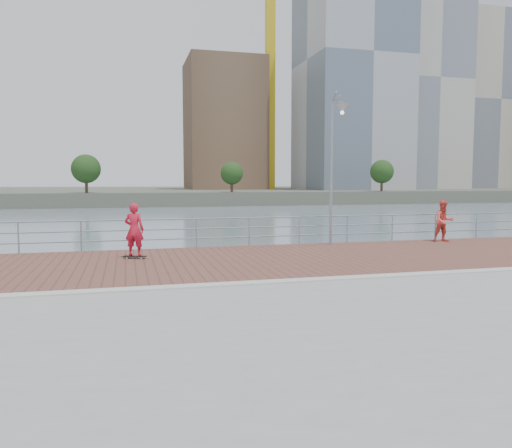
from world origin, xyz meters
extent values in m
plane|color=slate|center=(0.00, 0.00, -2.00)|extent=(400.00, 400.00, 0.00)
cube|color=gray|center=(0.00, -5.00, -1.00)|extent=(40.00, 24.00, 2.00)
cube|color=brown|center=(0.00, 3.60, 0.01)|extent=(40.00, 6.80, 0.02)
cube|color=#B7B5AD|center=(0.00, 0.00, 0.03)|extent=(40.00, 0.40, 0.06)
cube|color=#4C5142|center=(0.00, 122.50, -0.75)|extent=(320.00, 95.00, 2.50)
cylinder|color=#8C9EA8|center=(-7.18, 7.00, 0.55)|extent=(0.06, 0.06, 1.10)
cylinder|color=#8C9EA8|center=(-5.13, 7.00, 0.55)|extent=(0.06, 0.06, 1.10)
cylinder|color=#8C9EA8|center=(-3.08, 7.00, 0.55)|extent=(0.06, 0.06, 1.10)
cylinder|color=#8C9EA8|center=(-1.03, 7.00, 0.55)|extent=(0.06, 0.06, 1.10)
cylinder|color=#8C9EA8|center=(1.03, 7.00, 0.55)|extent=(0.06, 0.06, 1.10)
cylinder|color=#8C9EA8|center=(3.08, 7.00, 0.55)|extent=(0.06, 0.06, 1.10)
cylinder|color=#8C9EA8|center=(5.13, 7.00, 0.55)|extent=(0.06, 0.06, 1.10)
cylinder|color=#8C9EA8|center=(7.18, 7.00, 0.55)|extent=(0.06, 0.06, 1.10)
cylinder|color=#8C9EA8|center=(9.24, 7.00, 0.55)|extent=(0.06, 0.06, 1.10)
cylinder|color=#8C9EA8|center=(11.29, 7.00, 0.55)|extent=(0.06, 0.06, 1.10)
cylinder|color=#8C9EA8|center=(0.00, 7.00, 1.10)|extent=(39.00, 0.05, 0.05)
cylinder|color=#8C9EA8|center=(0.00, 7.00, 0.73)|extent=(39.00, 0.05, 0.05)
cylinder|color=#8C9EA8|center=(0.00, 7.00, 0.36)|extent=(39.00, 0.05, 0.05)
cylinder|color=gray|center=(4.20, 6.50, 2.79)|extent=(0.11, 0.11, 5.58)
cylinder|color=gray|center=(4.20, 6.04, 5.58)|extent=(0.07, 0.93, 0.07)
cone|color=#B2B2AD|center=(4.20, 5.57, 5.39)|extent=(0.41, 0.41, 0.33)
cube|color=black|center=(-3.32, 4.78, 0.09)|extent=(0.76, 0.42, 0.03)
cylinder|color=beige|center=(-3.57, 4.80, 0.05)|extent=(0.07, 0.05, 0.06)
cylinder|color=beige|center=(-3.12, 4.64, 0.05)|extent=(0.07, 0.05, 0.06)
cylinder|color=beige|center=(-3.52, 4.92, 0.05)|extent=(0.07, 0.05, 0.06)
cylinder|color=beige|center=(-3.07, 4.77, 0.05)|extent=(0.07, 0.05, 0.06)
imported|color=red|center=(-3.32, 4.78, 0.96)|extent=(0.72, 0.59, 1.71)
imported|color=#E54C43|center=(9.10, 6.22, 0.87)|extent=(0.93, 0.78, 1.70)
cube|color=gold|center=(30.00, 104.00, 25.50)|extent=(2.00, 2.00, 50.00)
cube|color=brown|center=(20.00, 110.00, 16.01)|extent=(18.00, 18.00, 31.02)
cube|color=#9E9EA3|center=(48.00, 98.00, 30.10)|extent=(22.00, 22.00, 59.19)
cube|color=#B2ADA3|center=(72.00, 108.00, 28.06)|extent=(20.00, 20.00, 55.11)
cube|color=#ADA38E|center=(95.00, 115.00, 24.59)|extent=(24.00, 22.00, 48.18)
cylinder|color=#473323|center=(-10.00, 77.00, 2.38)|extent=(0.50, 0.50, 3.77)
sphere|color=#193814|center=(-10.00, 77.00, 4.54)|extent=(4.84, 4.84, 4.84)
cylinder|color=#473323|center=(15.00, 77.00, 2.09)|extent=(0.50, 0.50, 3.18)
sphere|color=#193814|center=(15.00, 77.00, 3.91)|extent=(4.09, 4.09, 4.09)
cylinder|color=#473323|center=(45.00, 77.00, 2.29)|extent=(0.50, 0.50, 3.57)
sphere|color=#193814|center=(45.00, 77.00, 4.33)|extent=(4.59, 4.59, 4.59)
camera|label=1|loc=(-3.55, -11.62, 2.52)|focal=35.00mm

